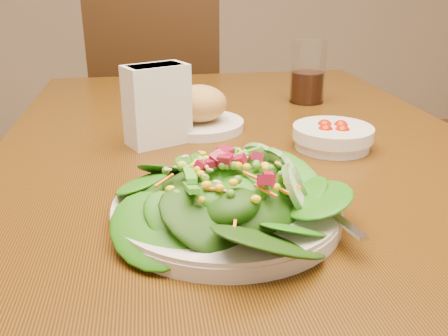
# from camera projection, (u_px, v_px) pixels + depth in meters

# --- Properties ---
(dining_table) EXTENTS (0.90, 1.40, 0.75)m
(dining_table) POSITION_uv_depth(u_px,v_px,m) (246.00, 201.00, 0.93)
(dining_table) COLOR #573409
(dining_table) RESTS_ON ground_plane
(chair_far) EXTENTS (0.50, 0.50, 1.02)m
(chair_far) POSITION_uv_depth(u_px,v_px,m) (158.00, 112.00, 1.91)
(chair_far) COLOR black
(chair_far) RESTS_ON ground_plane
(salad_plate) EXTENTS (0.30, 0.29, 0.09)m
(salad_plate) POSITION_uv_depth(u_px,v_px,m) (234.00, 196.00, 0.64)
(salad_plate) COLOR silver
(salad_plate) RESTS_ON dining_table
(bread_plate) EXTENTS (0.18, 0.18, 0.09)m
(bread_plate) POSITION_uv_depth(u_px,v_px,m) (199.00, 112.00, 0.99)
(bread_plate) COLOR silver
(bread_plate) RESTS_ON dining_table
(tomato_bowl) EXTENTS (0.14, 0.14, 0.05)m
(tomato_bowl) POSITION_uv_depth(u_px,v_px,m) (333.00, 136.00, 0.90)
(tomato_bowl) COLOR silver
(tomato_bowl) RESTS_ON dining_table
(drinking_glass) EXTENTS (0.08, 0.08, 0.15)m
(drinking_glass) POSITION_uv_depth(u_px,v_px,m) (308.00, 76.00, 1.19)
(drinking_glass) COLOR silver
(drinking_glass) RESTS_ON dining_table
(napkin_holder) EXTENTS (0.13, 0.10, 0.15)m
(napkin_holder) POSITION_uv_depth(u_px,v_px,m) (157.00, 103.00, 0.90)
(napkin_holder) COLOR white
(napkin_holder) RESTS_ON dining_table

